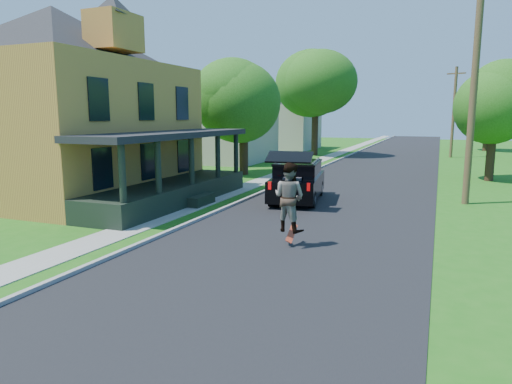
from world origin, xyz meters
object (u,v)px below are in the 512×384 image
at_px(black_suv, 297,181).
at_px(tree_right_near, 494,100).
at_px(utility_pole_near, 475,72).
at_px(skateboarder, 289,197).

distance_m(black_suv, tree_right_near, 14.04).
bearing_deg(utility_pole_near, tree_right_near, 68.04).
bearing_deg(skateboarder, tree_right_near, -95.80).
xyz_separation_m(tree_right_near, utility_pole_near, (-1.58, -8.39, 0.89)).
bearing_deg(skateboarder, black_suv, -59.95).
height_order(black_suv, skateboarder, skateboarder).
xyz_separation_m(black_suv, utility_pole_near, (7.02, 2.03, 4.71)).
relative_size(skateboarder, utility_pole_near, 0.19).
bearing_deg(tree_right_near, black_suv, -129.57).
xyz_separation_m(black_suv, skateboarder, (1.87, -7.08, 0.55)).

